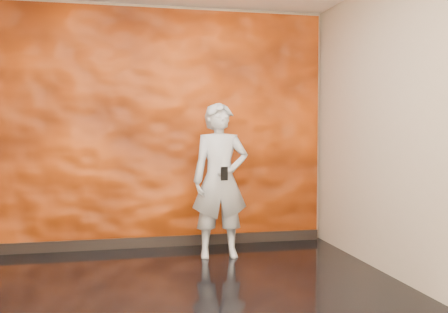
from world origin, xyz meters
The scene contains 5 objects.
room centered at (0.00, 0.00, 1.40)m, with size 4.02×4.02×2.81m.
feature_wall centered at (0.00, 1.96, 1.38)m, with size 3.90×0.06×2.75m, color #E54F0B.
baseboard centered at (0.00, 1.92, 0.06)m, with size 3.90×0.04×0.12m, color black.
man centered at (0.59, 1.34, 0.82)m, with size 0.60×0.39×1.65m, color #99A0A8.
phone centered at (0.58, 1.07, 0.92)m, with size 0.08×0.02×0.14m, color black.
Camera 1 is at (-0.49, -3.86, 1.36)m, focal length 40.00 mm.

